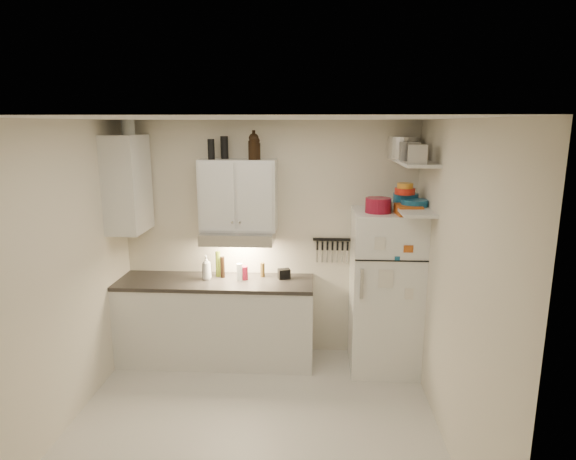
{
  "coord_description": "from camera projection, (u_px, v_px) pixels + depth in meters",
  "views": [
    {
      "loc": [
        0.52,
        -3.65,
        2.56
      ],
      "look_at": [
        0.25,
        0.9,
        1.55
      ],
      "focal_mm": 30.0,
      "sensor_mm": 36.0,
      "label": 1
    }
  ],
  "objects": [
    {
      "name": "base_cabinet",
      "position": [
        217.0,
        322.0,
        5.25
      ],
      "size": [
        2.1,
        0.6,
        0.88
      ],
      "primitive_type": "cube",
      "color": "silver",
      "rests_on": "floor"
    },
    {
      "name": "thermos_b",
      "position": [
        211.0,
        149.0,
        4.93
      ],
      "size": [
        0.09,
        0.09,
        0.21
      ],
      "primitive_type": "cylinder",
      "rotation": [
        0.0,
        0.0,
        0.3
      ],
      "color": "black",
      "rests_on": "upper_cabinet"
    },
    {
      "name": "growler_b",
      "position": [
        255.0,
        148.0,
        4.9
      ],
      "size": [
        0.12,
        0.12,
        0.24
      ],
      "primitive_type": null,
      "rotation": [
        0.0,
        0.0,
        0.16
      ],
      "color": "black",
      "rests_on": "upper_cabinet"
    },
    {
      "name": "shelf_hi",
      "position": [
        414.0,
        162.0,
        4.58
      ],
      "size": [
        0.3,
        0.95,
        0.03
      ],
      "primitive_type": "cube",
      "color": "silver",
      "rests_on": "right_wall"
    },
    {
      "name": "right_wall",
      "position": [
        454.0,
        288.0,
        3.77
      ],
      "size": [
        0.02,
        3.0,
        2.6
      ],
      "primitive_type": "cube",
      "color": "beige",
      "rests_on": "ground"
    },
    {
      "name": "tin_b",
      "position": [
        418.0,
        154.0,
        4.26
      ],
      "size": [
        0.2,
        0.2,
        0.17
      ],
      "primitive_type": "cube",
      "rotation": [
        0.0,
        0.0,
        -0.22
      ],
      "color": "#AAAAAD",
      "rests_on": "shelf_hi"
    },
    {
      "name": "floor",
      "position": [
        253.0,
        428.0,
        4.15
      ],
      "size": [
        3.2,
        3.0,
        0.02
      ],
      "primitive_type": "cube",
      "color": "beige",
      "rests_on": "ground"
    },
    {
      "name": "tin_a",
      "position": [
        410.0,
        151.0,
        4.57
      ],
      "size": [
        0.18,
        0.17,
        0.18
      ],
      "primitive_type": "cube",
      "rotation": [
        0.0,
        0.0,
        -0.03
      ],
      "color": "#AAAAAD",
      "rests_on": "shelf_hi"
    },
    {
      "name": "plates",
      "position": [
        414.0,
        203.0,
        4.67
      ],
      "size": [
        0.34,
        0.34,
        0.07
      ],
      "primitive_type": "cylinder",
      "rotation": [
        0.0,
        0.0,
        0.39
      ],
      "color": "#175A82",
      "rests_on": "shelf_lo"
    },
    {
      "name": "bowl_orange",
      "position": [
        405.0,
        191.0,
        4.77
      ],
      "size": [
        0.2,
        0.2,
        0.06
      ],
      "primitive_type": "cylinder",
      "color": "red",
      "rests_on": "bowl_teal"
    },
    {
      "name": "upper_cabinet",
      "position": [
        238.0,
        195.0,
        5.07
      ],
      "size": [
        0.8,
        0.33,
        0.75
      ],
      "primitive_type": "cube",
      "color": "silver",
      "rests_on": "back_wall"
    },
    {
      "name": "pepper_mill",
      "position": [
        263.0,
        270.0,
        5.25
      ],
      "size": [
        0.05,
        0.05,
        0.16
      ],
      "primitive_type": "cylinder",
      "rotation": [
        0.0,
        0.0,
        -0.01
      ],
      "color": "brown",
      "rests_on": "countertop"
    },
    {
      "name": "vinegar_bottle",
      "position": [
        223.0,
        267.0,
        5.22
      ],
      "size": [
        0.05,
        0.05,
        0.23
      ],
      "primitive_type": "cylinder",
      "rotation": [
        0.0,
        0.0,
        0.11
      ],
      "color": "black",
      "rests_on": "countertop"
    },
    {
      "name": "stock_pot",
      "position": [
        403.0,
        148.0,
        4.87
      ],
      "size": [
        0.34,
        0.34,
        0.22
      ],
      "primitive_type": "cylinder",
      "rotation": [
        0.0,
        0.0,
        -0.12
      ],
      "color": "silver",
      "rests_on": "shelf_hi"
    },
    {
      "name": "oil_bottle",
      "position": [
        218.0,
        264.0,
        5.26
      ],
      "size": [
        0.07,
        0.07,
        0.28
      ],
      "primitive_type": "cylinder",
      "rotation": [
        0.0,
        0.0,
        0.29
      ],
      "color": "#4F5E17",
      "rests_on": "countertop"
    },
    {
      "name": "left_wall",
      "position": [
        56.0,
        280.0,
        3.96
      ],
      "size": [
        0.02,
        3.0,
        2.6
      ],
      "primitive_type": "cube",
      "color": "beige",
      "rests_on": "ground"
    },
    {
      "name": "bowl_teal",
      "position": [
        406.0,
        198.0,
        4.86
      ],
      "size": [
        0.25,
        0.25,
        0.1
      ],
      "primitive_type": "cylinder",
      "color": "#175A82",
      "rests_on": "shelf_lo"
    },
    {
      "name": "fridge",
      "position": [
        385.0,
        291.0,
        5.02
      ],
      "size": [
        0.7,
        0.68,
        1.7
      ],
      "primitive_type": "cube",
      "color": "white",
      "rests_on": "floor"
    },
    {
      "name": "knife_strip",
      "position": [
        332.0,
        239.0,
        5.27
      ],
      "size": [
        0.42,
        0.02,
        0.03
      ],
      "primitive_type": "cube",
      "color": "black",
      "rests_on": "back_wall"
    },
    {
      "name": "thermos_a",
      "position": [
        224.0,
        148.0,
        5.02
      ],
      "size": [
        0.1,
        0.1,
        0.23
      ],
      "primitive_type": "cylinder",
      "rotation": [
        0.0,
        0.0,
        -0.25
      ],
      "color": "black",
      "rests_on": "upper_cabinet"
    },
    {
      "name": "bowl_yellow",
      "position": [
        405.0,
        186.0,
        4.76
      ],
      "size": [
        0.16,
        0.16,
        0.05
      ],
      "primitive_type": "cylinder",
      "color": "orange",
      "rests_on": "bowl_orange"
    },
    {
      "name": "range_hood",
      "position": [
        238.0,
        237.0,
        5.1
      ],
      "size": [
        0.76,
        0.46,
        0.12
      ],
      "primitive_type": "cube",
      "color": "silver",
      "rests_on": "back_wall"
    },
    {
      "name": "soap_bottle",
      "position": [
        206.0,
        266.0,
        5.15
      ],
      "size": [
        0.14,
        0.14,
        0.3
      ],
      "primitive_type": "imported",
      "rotation": [
        0.0,
        0.0,
        0.24
      ],
      "color": "silver",
      "rests_on": "countertop"
    },
    {
      "name": "dutch_oven",
      "position": [
        378.0,
        205.0,
        4.75
      ],
      "size": [
        0.33,
        0.33,
        0.15
      ],
      "primitive_type": "cylinder",
      "rotation": [
        0.0,
        0.0,
        0.41
      ],
      "color": "maroon",
      "rests_on": "fridge"
    },
    {
      "name": "countertop",
      "position": [
        215.0,
        282.0,
        5.15
      ],
      "size": [
        2.1,
        0.62,
        0.04
      ],
      "primitive_type": "cube",
      "color": "#2D2927",
      "rests_on": "base_cabinet"
    },
    {
      "name": "spice_jar",
      "position": [
        389.0,
        206.0,
        4.82
      ],
      "size": [
        0.08,
        0.08,
        0.1
      ],
      "primitive_type": "cylinder",
      "rotation": [
        0.0,
        0.0,
        -0.42
      ],
      "color": "silver",
      "rests_on": "fridge"
    },
    {
      "name": "back_wall",
      "position": [
        269.0,
        240.0,
        5.34
      ],
      "size": [
        3.2,
        0.02,
        2.6
      ],
      "primitive_type": "cube",
      "color": "beige",
      "rests_on": "ground"
    },
    {
      "name": "caddy",
      "position": [
        284.0,
        274.0,
        5.2
      ],
      "size": [
        0.15,
        0.12,
        0.11
      ],
      "primitive_type": "cube",
      "rotation": [
        0.0,
        0.0,
        0.33
      ],
      "color": "black",
      "rests_on": "countertop"
    },
    {
      "name": "shelf_lo",
      "position": [
        412.0,
        208.0,
        4.68
      ],
      "size": [
        0.3,
        0.95,
        0.03
      ],
      "primitive_type": "cube",
      "color": "silver",
      "rests_on": "right_wall"
    },
    {
      "name": "book_stack",
      "position": [
        408.0,
        210.0,
        4.64
      ],
      "size": [
        0.24,
        0.29,
        0.09
      ],
      "primitive_type": "cube",
      "rotation": [
        0.0,
        0.0,
        0.06
      ],
      "color": "#B35016",
      "rests_on": "fridge"
    },
    {
      "name": "growler_a",
      "position": [
        254.0,
        146.0,
        4.89
      ],
      "size": [
        0.12,
        0.12,
        0.28
      ],
      "primitive_type": null,
      "rotation": [
        0.0,
        0.0,
        -0.0
      ],
      "color": "black",
      "rests_on": "upper_cabinet"
    },
    {
      "name": "side_cabinet",
      "position": [
        128.0,
        184.0,
        4.98
      ],
      "size": [
        0.33,
        0.55,
        1.0
      ],
      "primitive_type": "cube",
      "color": "silver",
      "rests_on": "left_wall"
    },
    {
      "name": "ceiling",
      "position": [
        247.0,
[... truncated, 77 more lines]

